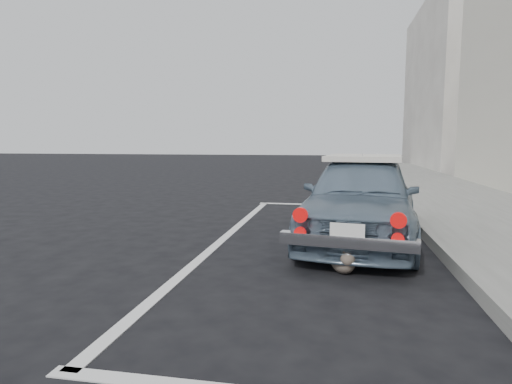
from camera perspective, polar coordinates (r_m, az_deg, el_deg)
ground at (r=2.99m, az=-2.45°, el=-19.93°), size 80.00×80.00×0.00m
building_far at (r=23.47m, az=25.34°, el=12.62°), size 3.50×10.00×8.00m
pline_front at (r=9.20m, az=9.81°, el=-1.71°), size 3.00×0.12×0.01m
pline_side at (r=5.96m, az=-4.38°, el=-6.26°), size 0.12×7.00×0.01m
retro_coupe at (r=5.88m, az=13.88°, el=-0.71°), size 1.84×3.63×1.18m
cat at (r=4.52m, az=11.59°, el=-8.92°), size 0.33×0.54×0.29m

